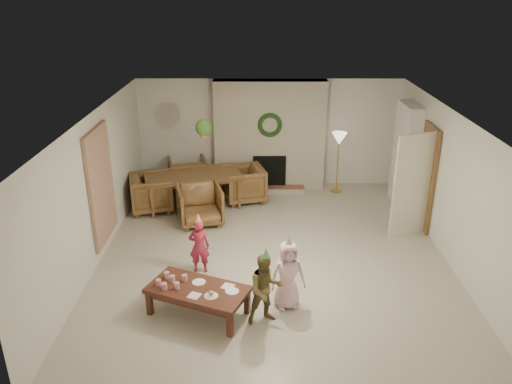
{
  "coord_description": "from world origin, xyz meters",
  "views": [
    {
      "loc": [
        -0.27,
        -7.85,
        4.46
      ],
      "look_at": [
        -0.3,
        0.4,
        1.05
      ],
      "focal_mm": 35.55,
      "sensor_mm": 36.0,
      "label": 1
    }
  ],
  "objects_px": {
    "dining_chair_far": "(188,175)",
    "dining_chair_left": "(152,193)",
    "dining_table": "(194,190)",
    "dining_chair_right": "(244,184)",
    "child_plaid": "(266,289)",
    "child_pink": "(288,275)",
    "child_red": "(199,246)",
    "dining_chair_near": "(200,205)",
    "coffee_table_top": "(198,290)"
  },
  "relations": [
    {
      "from": "dining_table",
      "to": "dining_chair_far",
      "type": "xyz_separation_m",
      "value": [
        -0.23,
        0.85,
        0.04
      ]
    },
    {
      "from": "dining_chair_far",
      "to": "child_red",
      "type": "bearing_deg",
      "value": 85.3
    },
    {
      "from": "child_red",
      "to": "dining_chair_left",
      "type": "bearing_deg",
      "value": -61.81
    },
    {
      "from": "child_plaid",
      "to": "child_pink",
      "type": "xyz_separation_m",
      "value": [
        0.33,
        0.37,
        -0.0
      ]
    },
    {
      "from": "dining_chair_far",
      "to": "child_pink",
      "type": "distance_m",
      "value": 4.97
    },
    {
      "from": "dining_chair_far",
      "to": "dining_chair_near",
      "type": "bearing_deg",
      "value": 90.0
    },
    {
      "from": "dining_table",
      "to": "child_pink",
      "type": "xyz_separation_m",
      "value": [
        1.81,
        -3.68,
        0.18
      ]
    },
    {
      "from": "dining_chair_left",
      "to": "dining_chair_near",
      "type": "bearing_deg",
      "value": -135.0
    },
    {
      "from": "dining_chair_far",
      "to": "dining_chair_right",
      "type": "relative_size",
      "value": 1.0
    },
    {
      "from": "dining_chair_far",
      "to": "child_pink",
      "type": "xyz_separation_m",
      "value": [
        2.04,
        -4.53,
        0.14
      ]
    },
    {
      "from": "dining_chair_right",
      "to": "child_red",
      "type": "xyz_separation_m",
      "value": [
        -0.65,
        -2.99,
        0.08
      ]
    },
    {
      "from": "dining_chair_left",
      "to": "child_red",
      "type": "bearing_deg",
      "value": -167.82
    },
    {
      "from": "child_red",
      "to": "dining_chair_right",
      "type": "bearing_deg",
      "value": -101.25
    },
    {
      "from": "coffee_table_top",
      "to": "child_red",
      "type": "xyz_separation_m",
      "value": [
        -0.1,
        1.18,
        0.06
      ]
    },
    {
      "from": "coffee_table_top",
      "to": "child_plaid",
      "type": "xyz_separation_m",
      "value": [
        0.97,
        -0.17,
        0.13
      ]
    },
    {
      "from": "dining_chair_far",
      "to": "child_plaid",
      "type": "bearing_deg",
      "value": 94.34
    },
    {
      "from": "child_plaid",
      "to": "dining_chair_right",
      "type": "bearing_deg",
      "value": 77.98
    },
    {
      "from": "dining_chair_left",
      "to": "coffee_table_top",
      "type": "bearing_deg",
      "value": -174.34
    },
    {
      "from": "dining_chair_far",
      "to": "dining_chair_left",
      "type": "relative_size",
      "value": 1.0
    },
    {
      "from": "dining_chair_far",
      "to": "child_red",
      "type": "distance_m",
      "value": 3.61
    },
    {
      "from": "dining_chair_far",
      "to": "child_pink",
      "type": "relative_size",
      "value": 0.81
    },
    {
      "from": "dining_chair_left",
      "to": "child_plaid",
      "type": "height_order",
      "value": "child_plaid"
    },
    {
      "from": "dining_chair_right",
      "to": "child_red",
      "type": "distance_m",
      "value": 3.06
    },
    {
      "from": "dining_table",
      "to": "dining_chair_right",
      "type": "xyz_separation_m",
      "value": [
        1.07,
        0.28,
        0.04
      ]
    },
    {
      "from": "dining_chair_near",
      "to": "coffee_table_top",
      "type": "height_order",
      "value": "dining_chair_near"
    },
    {
      "from": "dining_table",
      "to": "dining_chair_left",
      "type": "height_order",
      "value": "dining_chair_left"
    },
    {
      "from": "dining_chair_near",
      "to": "child_plaid",
      "type": "relative_size",
      "value": 0.81
    },
    {
      "from": "dining_chair_left",
      "to": "dining_chair_right",
      "type": "distance_m",
      "value": 1.99
    },
    {
      "from": "dining_chair_left",
      "to": "child_plaid",
      "type": "distance_m",
      "value": 4.48
    },
    {
      "from": "child_red",
      "to": "dining_table",
      "type": "bearing_deg",
      "value": -80.21
    },
    {
      "from": "dining_table",
      "to": "child_red",
      "type": "relative_size",
      "value": 2.15
    },
    {
      "from": "dining_chair_right",
      "to": "child_pink",
      "type": "xyz_separation_m",
      "value": [
        0.75,
        -3.96,
        0.14
      ]
    },
    {
      "from": "dining_chair_right",
      "to": "dining_chair_far",
      "type": "bearing_deg",
      "value": -128.66
    },
    {
      "from": "dining_chair_right",
      "to": "coffee_table_top",
      "type": "distance_m",
      "value": 4.2
    },
    {
      "from": "dining_chair_near",
      "to": "child_plaid",
      "type": "distance_m",
      "value": 3.44
    },
    {
      "from": "dining_chair_far",
      "to": "dining_chair_right",
      "type": "distance_m",
      "value": 1.41
    },
    {
      "from": "dining_table",
      "to": "child_pink",
      "type": "relative_size",
      "value": 1.9
    },
    {
      "from": "child_red",
      "to": "child_pink",
      "type": "height_order",
      "value": "child_pink"
    },
    {
      "from": "dining_chair_near",
      "to": "child_red",
      "type": "relative_size",
      "value": 0.92
    },
    {
      "from": "dining_table",
      "to": "dining_chair_near",
      "type": "distance_m",
      "value": 0.88
    },
    {
      "from": "dining_table",
      "to": "dining_chair_right",
      "type": "height_order",
      "value": "dining_chair_right"
    },
    {
      "from": "coffee_table_top",
      "to": "child_pink",
      "type": "xyz_separation_m",
      "value": [
        1.29,
        0.2,
        0.12
      ]
    },
    {
      "from": "dining_chair_far",
      "to": "child_red",
      "type": "height_order",
      "value": "child_red"
    },
    {
      "from": "coffee_table_top",
      "to": "child_red",
      "type": "relative_size",
      "value": 1.52
    },
    {
      "from": "dining_chair_far",
      "to": "coffee_table_top",
      "type": "height_order",
      "value": "dining_chair_far"
    },
    {
      "from": "dining_chair_left",
      "to": "child_pink",
      "type": "distance_m",
      "value": 4.36
    },
    {
      "from": "child_plaid",
      "to": "child_pink",
      "type": "bearing_deg",
      "value": 31.05
    },
    {
      "from": "dining_chair_left",
      "to": "child_red",
      "type": "xyz_separation_m",
      "value": [
        1.27,
        -2.47,
        0.08
      ]
    },
    {
      "from": "dining_table",
      "to": "child_red",
      "type": "bearing_deg",
      "value": -96.22
    },
    {
      "from": "child_plaid",
      "to": "child_pink",
      "type": "relative_size",
      "value": 1.0
    }
  ]
}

